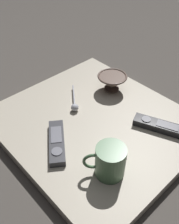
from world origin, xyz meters
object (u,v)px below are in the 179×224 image
Objects in this scene: teaspoon at (75,106)px; tv_remote_far at (57,142)px; cereal_bowl at (112,82)px; coffee_mug at (110,161)px; tv_remote_near at (160,126)px.

teaspoon is 0.19m from tv_remote_far.
cereal_bowl reaches higher than tv_remote_far.
teaspoon is (-0.01, -0.19, -0.02)m from cereal_bowl.
cereal_bowl is 0.37m from tv_remote_far.
teaspoon is 0.73× the size of tv_remote_far.
tv_remote_far is at bearing -166.16° from coffee_mug.
coffee_mug reaches higher than tv_remote_far.
tv_remote_near is 0.36m from tv_remote_far.
coffee_mug is 0.61× the size of tv_remote_far.
teaspoon reaches higher than tv_remote_far.
coffee_mug is 0.20m from tv_remote_far.
cereal_bowl is 0.20m from teaspoon.
coffee_mug reaches higher than teaspoon.
cereal_bowl reaches higher than tv_remote_near.
teaspoon is at bearing -93.30° from cereal_bowl.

